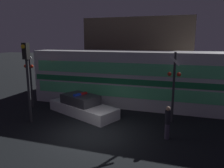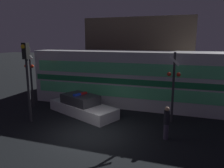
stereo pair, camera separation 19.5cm
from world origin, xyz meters
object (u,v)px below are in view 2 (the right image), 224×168
object	(u,v)px
train	(138,79)
pedestrian	(166,123)
traffic_light_corner	(27,71)
police_car	(82,106)
crossing_signal_near	(173,84)

from	to	relation	value
train	pedestrian	size ratio (longest dim) A/B	9.48
pedestrian	traffic_light_corner	distance (m)	8.00
train	traffic_light_corner	distance (m)	7.60
police_car	crossing_signal_near	bearing A→B (deg)	26.55
police_car	train	bearing A→B (deg)	70.63
crossing_signal_near	train	bearing A→B (deg)	132.30
police_car	traffic_light_corner	size ratio (longest dim) A/B	1.13
traffic_light_corner	train	bearing A→B (deg)	46.69
crossing_signal_near	traffic_light_corner	xyz separation A→B (m)	(-7.80, -2.58, 0.72)
police_car	crossing_signal_near	xyz separation A→B (m)	(5.61, 0.30, 1.78)
train	pedestrian	world-z (taller)	train
police_car	pedestrian	distance (m)	5.88
pedestrian	crossing_signal_near	world-z (taller)	crossing_signal_near
train	police_car	world-z (taller)	train
pedestrian	train	bearing A→B (deg)	115.76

